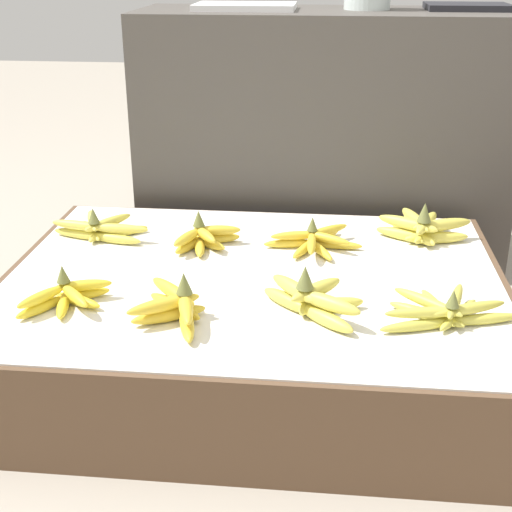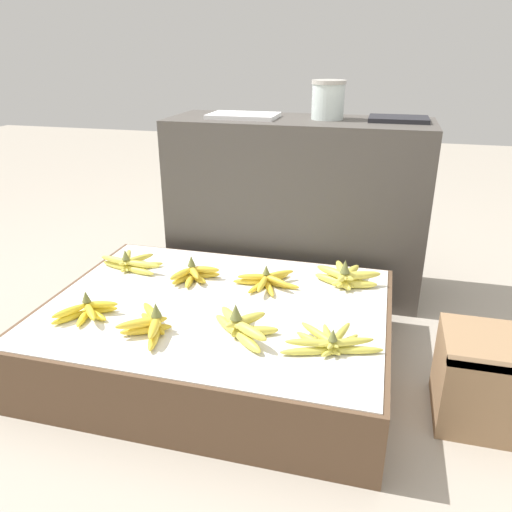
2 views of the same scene
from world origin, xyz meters
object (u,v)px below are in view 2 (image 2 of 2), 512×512
Objects in this scene: wooden_crate at (500,382)px; banana_bunch_front_right at (330,342)px; glass_jar at (328,100)px; banana_bunch_middle_midleft at (193,274)px; banana_bunch_middle_right at (345,277)px; banana_bunch_front_left at (87,311)px; banana_bunch_front_midleft at (151,324)px; foam_tray_white at (244,116)px; banana_bunch_middle_midright at (267,281)px; banana_bunch_middle_left at (131,263)px; banana_bunch_front_midright at (242,326)px.

banana_bunch_front_right reaches higher than wooden_crate.
banana_bunch_front_right is 1.12m from glass_jar.
banana_bunch_middle_midleft is 0.58m from banana_bunch_middle_right.
banana_bunch_front_left is 0.25m from banana_bunch_front_midleft.
banana_bunch_middle_right is at bearing -40.21° from foam_tray_white.
banana_bunch_middle_midright is 0.84m from glass_jar.
glass_jar is at bearing 67.96° from banana_bunch_front_midleft.
banana_bunch_front_left is at bearing -149.61° from banana_bunch_middle_right.
foam_tray_white is at bearing 85.03° from banana_bunch_middle_midleft.
banana_bunch_middle_left is 0.85m from banana_bunch_middle_right.
banana_bunch_front_left is at bearing -123.57° from banana_bunch_middle_midleft.
wooden_crate is at bearing -18.32° from banana_bunch_middle_midright.
glass_jar is at bearing 99.27° from banana_bunch_front_right.
banana_bunch_front_left is 0.53m from banana_bunch_front_midright.
foam_tray_white is at bearing 56.85° from banana_bunch_middle_left.
foam_tray_white is at bearing 139.79° from banana_bunch_middle_right.
banana_bunch_middle_midright is (-0.28, 0.36, -0.00)m from banana_bunch_front_right.
banana_bunch_front_left is 1.09× the size of banana_bunch_middle_midleft.
banana_bunch_front_midright and banana_bunch_middle_right have the same top height.
banana_bunch_front_right is at bearing -60.06° from foam_tray_white.
glass_jar reaches higher than banana_bunch_middle_midright.
banana_bunch_middle_right is (0.85, 0.07, 0.01)m from banana_bunch_middle_left.
banana_bunch_front_midright is 0.77× the size of foam_tray_white.
banana_bunch_middle_midleft reaches higher than banana_bunch_middle_left.
banana_bunch_middle_midleft is at bearing -168.64° from banana_bunch_middle_right.
glass_jar reaches higher than banana_bunch_middle_right.
banana_bunch_front_midright is at bearing 2.74° from banana_bunch_front_left.
banana_bunch_front_midright reaches higher than banana_bunch_middle_midleft.
banana_bunch_middle_right is (0.28, 0.09, 0.01)m from banana_bunch_middle_midright.
banana_bunch_front_midright is (0.28, 0.06, 0.00)m from banana_bunch_front_midleft.
wooden_crate is at bearing -51.71° from glass_jar.
banana_bunch_middle_midleft reaches higher than wooden_crate.
banana_bunch_middle_left reaches higher than banana_bunch_middle_midright.
glass_jar reaches higher than banana_bunch_front_midleft.
banana_bunch_middle_midleft is (-0.01, 0.39, -0.00)m from banana_bunch_front_midleft.
foam_tray_white reaches higher than banana_bunch_middle_left.
wooden_crate is at bearing -11.57° from banana_bunch_middle_left.
banana_bunch_middle_right is 0.85m from foam_tray_white.
banana_bunch_middle_midleft is 0.64× the size of banana_bunch_middle_midright.
banana_bunch_front_midright is 0.90× the size of banana_bunch_middle_right.
banana_bunch_middle_right is at bearing 145.09° from wooden_crate.
foam_tray_white is (-1.02, 0.79, 0.65)m from wooden_crate.
banana_bunch_front_right is at bearing -31.26° from banana_bunch_middle_midleft.
banana_bunch_front_left is at bearing 172.35° from banana_bunch_front_midleft.
banana_bunch_front_midleft is 0.50m from banana_bunch_middle_midright.
banana_bunch_front_midleft is 0.75m from banana_bunch_middle_right.
banana_bunch_middle_right reaches higher than banana_bunch_front_left.
wooden_crate is 1.39m from banana_bunch_middle_left.
banana_bunch_middle_midright is at bearing -162.00° from banana_bunch_middle_right.
foam_tray_white is (-0.51, 0.89, 0.53)m from banana_bunch_front_right.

